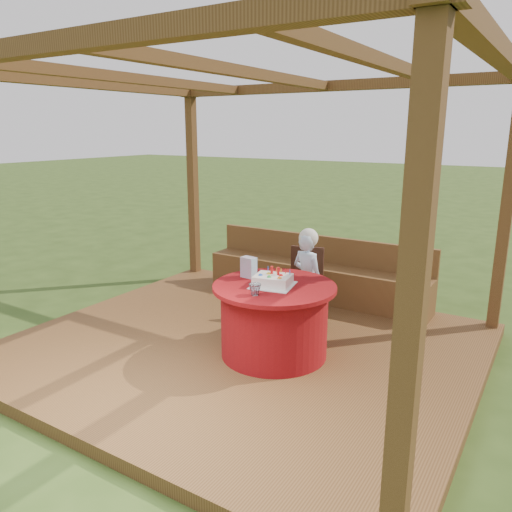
{
  "coord_description": "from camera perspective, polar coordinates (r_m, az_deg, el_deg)",
  "views": [
    {
      "loc": [
        2.64,
        -4.0,
        2.28
      ],
      "look_at": [
        0.0,
        0.25,
        1.0
      ],
      "focal_mm": 35.0,
      "sensor_mm": 36.0,
      "label": 1
    }
  ],
  "objects": [
    {
      "name": "ground",
      "position": [
        5.3,
        -1.45,
        -11.1
      ],
      "size": [
        60.0,
        60.0,
        0.0
      ],
      "primitive_type": "plane",
      "color": "#2B4316",
      "rests_on": "ground"
    },
    {
      "name": "deck",
      "position": [
        5.28,
        -1.46,
        -10.51
      ],
      "size": [
        4.5,
        4.0,
        0.12
      ],
      "primitive_type": "cube",
      "color": "brown",
      "rests_on": "ground"
    },
    {
      "name": "pergola",
      "position": [
        4.79,
        -1.64,
        15.88
      ],
      "size": [
        4.5,
        4.0,
        2.72
      ],
      "color": "brown",
      "rests_on": "deck"
    },
    {
      "name": "bench",
      "position": [
        6.57,
        6.78,
        -2.5
      ],
      "size": [
        3.0,
        0.42,
        0.8
      ],
      "color": "brown",
      "rests_on": "deck"
    },
    {
      "name": "table",
      "position": [
        4.87,
        2.08,
        -7.27
      ],
      "size": [
        1.18,
        1.18,
        0.72
      ],
      "color": "maroon",
      "rests_on": "deck"
    },
    {
      "name": "chair",
      "position": [
        5.8,
        5.62,
        -2.86
      ],
      "size": [
        0.47,
        0.47,
        0.83
      ],
      "color": "#361B11",
      "rests_on": "deck"
    },
    {
      "name": "elderly_woman",
      "position": [
        5.51,
        5.9,
        -2.43
      ],
      "size": [
        0.45,
        0.35,
        1.12
      ],
      "color": "#ABD6FF",
      "rests_on": "deck"
    },
    {
      "name": "birthday_cake",
      "position": [
        4.72,
        1.93,
        -2.79
      ],
      "size": [
        0.45,
        0.45,
        0.18
      ],
      "color": "white",
      "rests_on": "table"
    },
    {
      "name": "gift_bag",
      "position": [
        4.96,
        -0.84,
        -1.3
      ],
      "size": [
        0.16,
        0.11,
        0.21
      ],
      "primitive_type": "cube",
      "rotation": [
        0.0,
        0.0,
        -0.13
      ],
      "color": "#CA82AA",
      "rests_on": "table"
    },
    {
      "name": "drinking_glass",
      "position": [
        4.45,
        -0.13,
        -3.85
      ],
      "size": [
        0.13,
        0.13,
        0.1
      ],
      "primitive_type": "imported",
      "rotation": [
        0.0,
        0.0,
        0.23
      ],
      "color": "white",
      "rests_on": "table"
    }
  ]
}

